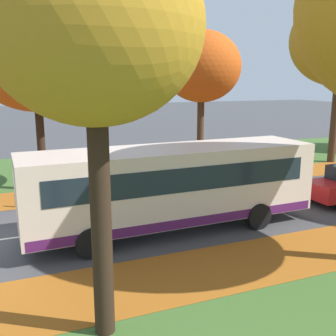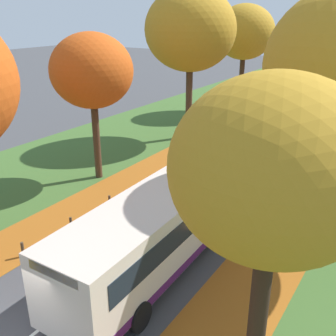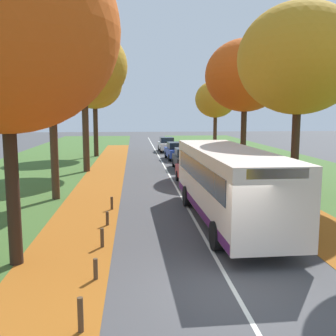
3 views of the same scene
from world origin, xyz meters
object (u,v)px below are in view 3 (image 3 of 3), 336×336
(tree_left_mid, at_px, (84,66))
(tree_right_near, at_px, (299,59))
(bollard_third, at_px, (102,238))
(car_blue_third_in_line, at_px, (176,151))
(tree_left_far, at_px, (95,84))
(bollard_nearest, at_px, (80,315))
(tree_right_far, at_px, (216,99))
(tree_right_mid, at_px, (245,76))
(bollard_fourth, at_px, (107,218))
(bus, at_px, (227,181))
(car_black_following, at_px, (185,159))
(car_red_lead, at_px, (193,171))
(car_white_fourth_in_line, at_px, (167,144))
(tree_left_nearest, at_px, (3,29))
(bollard_fifth, at_px, (112,203))
(bollard_second, at_px, (96,269))
(tree_left_near, at_px, (51,80))

(tree_left_mid, height_order, tree_right_near, tree_left_mid)
(bollard_third, relative_size, car_blue_third_in_line, 0.15)
(tree_left_far, distance_m, bollard_nearest, 33.23)
(tree_right_far, xyz_separation_m, bollard_third, (-9.45, -27.50, -5.40))
(tree_right_mid, bearing_deg, tree_right_far, 91.07)
(tree_left_far, relative_size, bollard_fourth, 17.14)
(tree_left_mid, relative_size, bus, 1.02)
(tree_left_far, height_order, bollard_nearest, tree_left_far)
(bollard_fourth, height_order, car_black_following, car_black_following)
(car_red_lead, height_order, car_blue_third_in_line, same)
(bollard_nearest, relative_size, bus, 0.07)
(bus, xyz_separation_m, car_black_following, (0.26, 15.10, -0.89))
(tree_right_mid, relative_size, car_blue_third_in_line, 2.33)
(tree_right_near, distance_m, car_blue_third_in_line, 18.21)
(bollard_nearest, height_order, bus, bus)
(bollard_third, bearing_deg, tree_right_near, 38.15)
(bollard_third, distance_m, car_white_fourth_in_line, 31.85)
(tree_left_nearest, relative_size, car_blue_third_in_line, 2.23)
(car_white_fourth_in_line, bearing_deg, car_blue_third_in_line, -88.09)
(bollard_fifth, bearing_deg, bollard_fourth, -90.81)
(tree_left_mid, xyz_separation_m, bollard_nearest, (2.47, -22.19, -7.36))
(tree_right_mid, height_order, bollard_fourth, tree_right_mid)
(tree_right_near, distance_m, bollard_fourth, 12.89)
(tree_right_near, bearing_deg, bollard_third, -141.85)
(tree_right_far, relative_size, car_white_fourth_in_line, 1.81)
(tree_left_mid, xyz_separation_m, tree_right_far, (11.95, 10.40, -2.02))
(tree_left_nearest, xyz_separation_m, car_white_fourth_in_line, (7.17, 32.71, -5.87))
(bollard_third, relative_size, car_black_following, 0.15)
(tree_right_near, bearing_deg, car_red_lead, 143.64)
(bollard_second, relative_size, car_black_following, 0.14)
(tree_left_nearest, bearing_deg, bollard_second, -28.61)
(tree_right_near, distance_m, bollard_third, 14.07)
(tree_left_near, height_order, tree_right_near, tree_right_near)
(tree_right_mid, xyz_separation_m, tree_right_far, (-0.19, 9.99, -1.48))
(tree_left_far, height_order, bollard_third, tree_left_far)
(bollard_third, height_order, car_red_lead, car_red_lead)
(bollard_nearest, bearing_deg, bollard_fifth, 89.62)
(bollard_third, xyz_separation_m, car_white_fourth_in_line, (4.76, 31.49, 0.49))
(tree_left_nearest, distance_m, bollard_nearest, 7.78)
(bollard_nearest, distance_m, bollard_fourth, 7.63)
(tree_left_nearest, xyz_separation_m, tree_left_far, (-0.33, 28.54, 0.47))
(tree_left_near, distance_m, bollard_second, 12.03)
(tree_left_near, xyz_separation_m, tree_left_far, (0.22, 19.72, 1.14))
(tree_right_near, height_order, bollard_third, tree_right_near)
(tree_left_near, bearing_deg, bollard_fifth, -40.08)
(tree_right_far, relative_size, bollard_nearest, 10.22)
(tree_left_mid, xyz_separation_m, car_white_fourth_in_line, (7.27, 14.39, -6.92))
(tree_left_far, height_order, car_red_lead, tree_left_far)
(tree_right_near, height_order, car_white_fourth_in_line, tree_right_near)
(car_red_lead, xyz_separation_m, car_white_fourth_in_line, (0.04, 20.25, 0.00))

